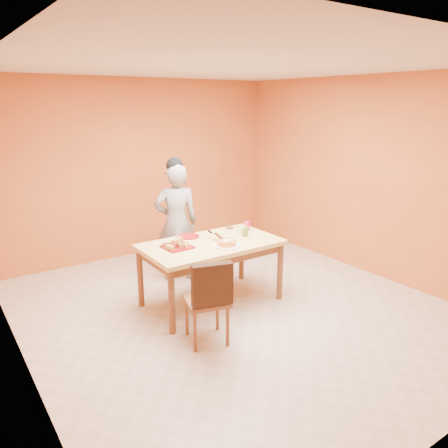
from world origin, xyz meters
TOP-DOWN VIEW (x-y plane):
  - floor at (0.00, 0.00)m, footprint 5.00×5.00m
  - ceiling at (0.00, 0.00)m, footprint 5.00×5.00m
  - wall_back at (0.00, 2.50)m, footprint 4.50×0.00m
  - wall_left at (-2.25, 0.00)m, footprint 0.00×5.00m
  - wall_right at (2.25, 0.00)m, footprint 0.00×5.00m
  - dining_table at (-0.13, 0.31)m, footprint 1.60×0.90m
  - dining_chair at (-0.65, -0.42)m, footprint 0.52×0.58m
  - pastry_pile at (-0.54, 0.37)m, footprint 0.27×0.27m
  - person at (-0.10, 1.20)m, footprint 0.67×0.55m
  - pastry_platter at (-0.54, 0.37)m, footprint 0.31×0.31m
  - red_dinner_plate at (-0.24, 0.65)m, footprint 0.34×0.34m
  - white_cake_plate at (-0.05, 0.11)m, footprint 0.32×0.32m
  - sponge_cake at (-0.05, 0.11)m, footprint 0.26×0.26m
  - cake_server at (-0.04, 0.29)m, footprint 0.11×0.26m
  - egg_ornament at (0.35, 0.30)m, footprint 0.12×0.11m
  - magenta_glass at (0.55, 0.51)m, footprint 0.07×0.07m
  - checker_tin at (0.38, 0.66)m, footprint 0.11×0.11m

SIDE VIEW (x-z plane):
  - floor at x=0.00m, z-range 0.00..0.00m
  - dining_chair at x=-0.65m, z-range 0.02..0.91m
  - dining_table at x=-0.13m, z-range 0.29..1.05m
  - white_cake_plate at x=-0.05m, z-range 0.76..0.77m
  - red_dinner_plate at x=-0.24m, z-range 0.76..0.78m
  - pastry_platter at x=-0.54m, z-range 0.76..0.78m
  - checker_tin at x=0.38m, z-range 0.76..0.79m
  - person at x=-0.10m, z-range 0.00..1.58m
  - sponge_cake at x=-0.05m, z-range 0.77..0.82m
  - magenta_glass at x=0.55m, z-range 0.76..0.86m
  - pastry_pile at x=-0.54m, z-range 0.78..0.86m
  - egg_ornament at x=0.35m, z-range 0.76..0.89m
  - cake_server at x=-0.04m, z-range 0.83..0.83m
  - wall_back at x=0.00m, z-range -0.90..3.60m
  - wall_left at x=-2.25m, z-range -1.15..3.85m
  - wall_right at x=2.25m, z-range -1.15..3.85m
  - ceiling at x=0.00m, z-range 2.70..2.70m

